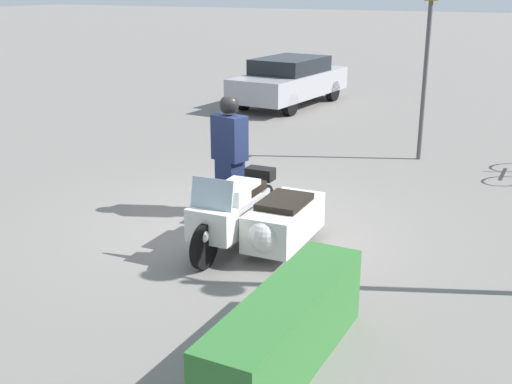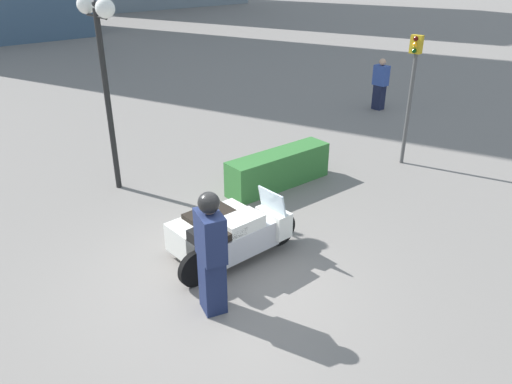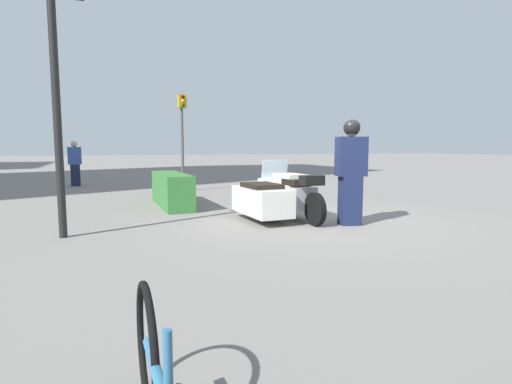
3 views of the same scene
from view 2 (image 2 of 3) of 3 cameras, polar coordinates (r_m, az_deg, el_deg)
name	(u,v)px [view 2 (image 2 of 3)]	position (r m, az deg, el deg)	size (l,w,h in m)	color
ground_plane	(217,289)	(7.94, -4.49, -11.01)	(160.00, 160.00, 0.00)	slate
police_motorcycle	(229,230)	(8.54, -3.12, -4.41)	(2.45, 1.32, 1.14)	black
officer_rider	(211,251)	(6.99, -5.17, -6.69)	(0.44, 0.58, 1.90)	#192347
hedge_bush_curbside	(279,169)	(11.04, 2.60, 2.63)	(2.55, 0.60, 0.79)	#337033
twin_lamp_post	(100,43)	(10.63, -17.39, 15.92)	(0.36, 1.26, 3.98)	black
traffic_light_near	(412,81)	(12.29, 17.38, 12.01)	(0.22, 0.28, 3.07)	#4C4C4C
pedestrian_bystander	(380,84)	(17.05, 14.01, 11.86)	(0.30, 0.48, 1.65)	#191E38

